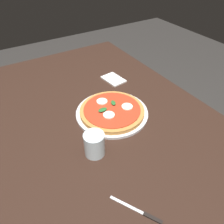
# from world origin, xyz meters

# --- Properties ---
(ground_plane) EXTENTS (6.00, 6.00, 0.00)m
(ground_plane) POSITION_xyz_m (0.00, 0.00, 0.00)
(ground_plane) COLOR #2D2B28
(dining_table) EXTENTS (1.59, 0.98, 0.75)m
(dining_table) POSITION_xyz_m (0.00, 0.00, 0.66)
(dining_table) COLOR black
(dining_table) RESTS_ON ground_plane
(serving_tray) EXTENTS (0.33, 0.33, 0.01)m
(serving_tray) POSITION_xyz_m (0.04, -0.06, 0.76)
(serving_tray) COLOR silver
(serving_tray) RESTS_ON dining_table
(pizza) EXTENTS (0.30, 0.30, 0.03)m
(pizza) POSITION_xyz_m (0.03, -0.05, 0.78)
(pizza) COLOR #C6843F
(pizza) RESTS_ON serving_tray
(napkin) EXTENTS (0.14, 0.11, 0.01)m
(napkin) POSITION_xyz_m (0.29, -0.22, 0.76)
(napkin) COLOR white
(napkin) RESTS_ON dining_table
(knife) EXTENTS (0.15, 0.09, 0.01)m
(knife) POSITION_xyz_m (-0.41, 0.11, 0.75)
(knife) COLOR black
(knife) RESTS_ON dining_table
(glass_cup) EXTENTS (0.08, 0.08, 0.10)m
(glass_cup) POSITION_xyz_m (-0.13, 0.12, 0.80)
(glass_cup) COLOR silver
(glass_cup) RESTS_ON dining_table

